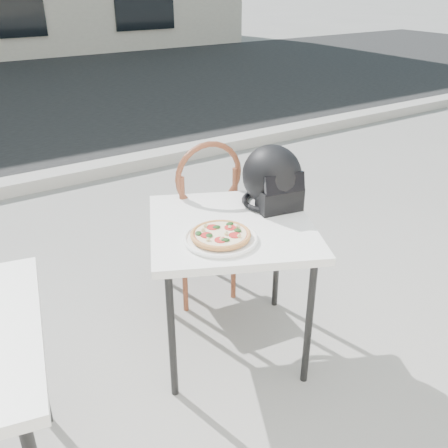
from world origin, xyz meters
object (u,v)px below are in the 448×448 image
pizza (221,234)px  helmet (273,179)px  plate (221,239)px  cafe_table_main (231,235)px  cafe_chair_main (203,214)px

pizza → helmet: 0.49m
plate → pizza: pizza is taller
pizza → helmet: bearing=24.0°
cafe_table_main → cafe_chair_main: (0.11, 0.46, -0.10)m
helmet → cafe_chair_main: (-0.19, 0.39, -0.30)m
pizza → cafe_chair_main: bearing=67.0°
plate → cafe_table_main: bearing=41.0°
cafe_table_main → pizza: size_ratio=3.36×
plate → helmet: bearing=24.0°
cafe_table_main → plate: size_ratio=2.43×
plate → pizza: bearing=80.6°
pizza → cafe_chair_main: 0.66m
cafe_table_main → helmet: helmet is taller
pizza → cafe_chair_main: (0.25, 0.58, -0.20)m
cafe_table_main → pizza: (-0.14, -0.12, 0.10)m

